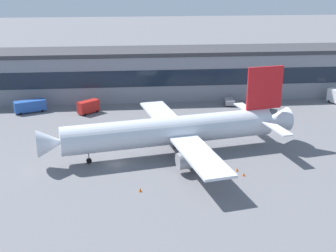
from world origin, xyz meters
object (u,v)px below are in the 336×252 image
object	(u,v)px
stair_truck	(88,106)
traffic_cone_3	(140,190)
airliner	(174,130)
traffic_cone_0	(237,170)
fuel_truck	(29,106)
pushback_tractor	(229,101)
crew_van	(266,106)
traffic_cone_1	(244,174)
traffic_cone_2	(202,178)

from	to	relation	value
stair_truck	traffic_cone_3	xyz separation A→B (m)	(12.71, -47.56, -1.61)
airliner	traffic_cone_0	size ratio (longest dim) A/B	86.17
fuel_truck	pushback_tractor	world-z (taller)	fuel_truck
pushback_tractor	traffic_cone_0	world-z (taller)	pushback_tractor
crew_van	traffic_cone_3	size ratio (longest dim) A/B	7.66
crew_van	traffic_cone_1	bearing A→B (deg)	-112.39
fuel_truck	traffic_cone_0	bearing A→B (deg)	-41.74
stair_truck	pushback_tractor	xyz separation A→B (m)	(40.58, 4.50, -0.93)
airliner	traffic_cone_3	distance (m)	19.31
airliner	crew_van	world-z (taller)	airliner
fuel_truck	traffic_cone_0	distance (m)	64.74
traffic_cone_2	traffic_cone_3	distance (m)	12.55
traffic_cone_1	traffic_cone_3	xyz separation A→B (m)	(-20.09, -4.69, 0.03)
traffic_cone_2	traffic_cone_3	xyz separation A→B (m)	(-11.89, -4.02, 0.05)
fuel_truck	traffic_cone_1	world-z (taller)	fuel_truck
airliner	traffic_cone_1	world-z (taller)	airliner
stair_truck	fuel_truck	xyz separation A→B (m)	(-16.25, 2.47, -0.10)
fuel_truck	traffic_cone_0	world-z (taller)	fuel_truck
pushback_tractor	traffic_cone_0	size ratio (longest dim) A/B	7.91
stair_truck	fuel_truck	distance (m)	16.44
stair_truck	pushback_tractor	bearing A→B (deg)	6.32
airliner	pushback_tractor	world-z (taller)	airliner
stair_truck	traffic_cone_2	world-z (taller)	stair_truck
crew_van	pushback_tractor	distance (m)	11.20
airliner	fuel_truck	distance (m)	49.56
fuel_truck	pushback_tractor	distance (m)	56.88
traffic_cone_3	crew_van	bearing A→B (deg)	50.92
stair_truck	airliner	bearing A→B (deg)	-56.18
stair_truck	traffic_cone_0	world-z (taller)	stair_truck
traffic_cone_1	traffic_cone_3	size ratio (longest dim) A/B	0.93
pushback_tractor	traffic_cone_2	bearing A→B (deg)	-108.41
fuel_truck	traffic_cone_1	xyz separation A→B (m)	(49.05, -45.35, -1.54)
traffic_cone_2	traffic_cone_3	world-z (taller)	traffic_cone_3
pushback_tractor	traffic_cone_0	xyz separation A→B (m)	(-8.54, -45.11, -0.73)
fuel_truck	traffic_cone_3	xyz separation A→B (m)	(28.96, -50.03, -1.51)
crew_van	fuel_truck	xyz separation A→B (m)	(-65.82, 4.65, 0.42)
pushback_tractor	traffic_cone_1	xyz separation A→B (m)	(-7.78, -47.37, -0.71)
traffic_cone_0	traffic_cone_2	size ratio (longest dim) A/B	1.01
traffic_cone_0	traffic_cone_2	bearing A→B (deg)	-158.52
airliner	traffic_cone_1	size ratio (longest dim) A/B	80.55
crew_van	traffic_cone_2	distance (m)	48.33
crew_van	traffic_cone_3	world-z (taller)	crew_van
fuel_truck	traffic_cone_3	distance (m)	57.83
traffic_cone_3	stair_truck	bearing A→B (deg)	104.96
traffic_cone_2	pushback_tractor	bearing A→B (deg)	71.59
traffic_cone_0	fuel_truck	bearing A→B (deg)	138.26
airliner	traffic_cone_3	bearing A→B (deg)	-114.66
traffic_cone_1	pushback_tractor	bearing A→B (deg)	80.67
stair_truck	traffic_cone_0	bearing A→B (deg)	-51.73
fuel_truck	traffic_cone_3	world-z (taller)	fuel_truck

